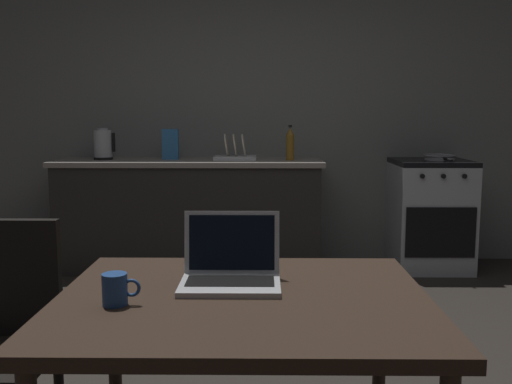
# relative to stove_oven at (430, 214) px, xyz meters

# --- Properties ---
(back_wall) EXTENTS (6.40, 0.10, 2.76)m
(back_wall) POSITION_rel_stove_oven_xyz_m (-1.03, 0.35, 0.93)
(back_wall) COLOR slate
(back_wall) RESTS_ON ground_plane
(kitchen_counter) EXTENTS (2.16, 0.64, 0.90)m
(kitchen_counter) POSITION_rel_stove_oven_xyz_m (-1.97, 0.00, 0.00)
(kitchen_counter) COLOR #282623
(kitchen_counter) RESTS_ON ground_plane
(stove_oven) EXTENTS (0.60, 0.62, 0.90)m
(stove_oven) POSITION_rel_stove_oven_xyz_m (0.00, 0.00, 0.00)
(stove_oven) COLOR #B7BABF
(stove_oven) RESTS_ON ground_plane
(dining_table) EXTENTS (1.14, 0.92, 0.72)m
(dining_table) POSITION_rel_stove_oven_xyz_m (-1.44, -2.97, 0.20)
(dining_table) COLOR #332319
(dining_table) RESTS_ON ground_plane
(laptop) EXTENTS (0.32, 0.25, 0.23)m
(laptop) POSITION_rel_stove_oven_xyz_m (-1.48, -2.86, 0.31)
(laptop) COLOR silver
(laptop) RESTS_ON dining_table
(electric_kettle) EXTENTS (0.17, 0.15, 0.25)m
(electric_kettle) POSITION_rel_stove_oven_xyz_m (-2.67, 0.00, 0.57)
(electric_kettle) COLOR black
(electric_kettle) RESTS_ON kitchen_counter
(bottle) EXTENTS (0.07, 0.07, 0.28)m
(bottle) POSITION_rel_stove_oven_xyz_m (-1.15, -0.05, 0.58)
(bottle) COLOR #8C601E
(bottle) RESTS_ON kitchen_counter
(frying_pan) EXTENTS (0.25, 0.43, 0.05)m
(frying_pan) POSITION_rel_stove_oven_xyz_m (0.06, -0.03, 0.47)
(frying_pan) COLOR gray
(frying_pan) RESTS_ON stove_oven
(coffee_mug) EXTENTS (0.11, 0.07, 0.09)m
(coffee_mug) POSITION_rel_stove_oven_xyz_m (-1.80, -3.07, 0.32)
(coffee_mug) COLOR #264C8C
(coffee_mug) RESTS_ON dining_table
(cereal_box) EXTENTS (0.13, 0.05, 0.25)m
(cereal_box) POSITION_rel_stove_oven_xyz_m (-2.13, 0.02, 0.57)
(cereal_box) COLOR #3372B2
(cereal_box) RESTS_ON kitchen_counter
(dish_rack) EXTENTS (0.34, 0.26, 0.21)m
(dish_rack) POSITION_rel_stove_oven_xyz_m (-1.60, 0.00, 0.50)
(dish_rack) COLOR silver
(dish_rack) RESTS_ON kitchen_counter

